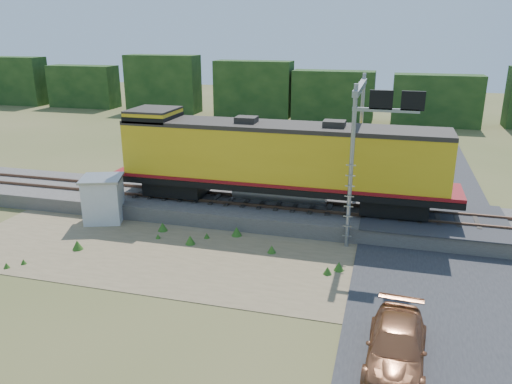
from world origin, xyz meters
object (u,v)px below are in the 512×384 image
(signal_gantry, at_px, (366,121))
(shed, at_px, (103,199))
(locomotive, at_px, (275,159))
(car, at_px, (396,346))

(signal_gantry, bearing_deg, shed, -170.86)
(locomotive, xyz_separation_m, signal_gantry, (4.56, -0.68, 2.37))
(car, bearing_deg, locomotive, 122.99)
(signal_gantry, xyz_separation_m, car, (1.87, -10.54, -5.03))
(shed, distance_m, car, 17.29)
(shed, xyz_separation_m, signal_gantry, (13.22, 2.13, 4.42))
(locomotive, height_order, signal_gantry, signal_gantry)
(locomotive, height_order, car, locomotive)
(locomotive, bearing_deg, shed, -162.05)
(signal_gantry, bearing_deg, locomotive, 171.49)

